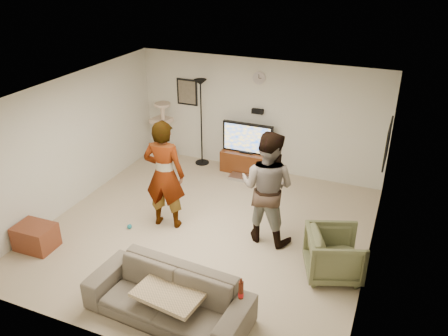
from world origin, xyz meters
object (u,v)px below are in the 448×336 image
at_px(floor_lamp, 201,123).
at_px(sofa, 168,296).
at_px(tv, 248,138).
at_px(cat_tree, 162,131).
at_px(tv_stand, 247,162).
at_px(side_table, 36,237).
at_px(person_right, 267,187).
at_px(armchair, 334,254).
at_px(beer_bottle, 241,290).
at_px(person_left, 164,175).

distance_m(floor_lamp, sofa, 4.95).
distance_m(tv, cat_tree, 2.10).
height_order(tv_stand, sofa, sofa).
bearing_deg(side_table, tv, 60.99).
height_order(tv, floor_lamp, floor_lamp).
bearing_deg(floor_lamp, person_right, -45.40).
xyz_separation_m(cat_tree, side_table, (-0.16, -3.99, -0.49)).
xyz_separation_m(tv, sofa, (0.55, -4.60, -0.48)).
bearing_deg(floor_lamp, cat_tree, -174.44).
relative_size(tv, armchair, 1.37).
bearing_deg(person_right, sofa, 81.09).
bearing_deg(sofa, side_table, 172.86).
bearing_deg(tv_stand, cat_tree, -177.96).
height_order(cat_tree, beer_bottle, cat_tree).
relative_size(cat_tree, person_left, 0.70).
xyz_separation_m(person_right, beer_bottle, (0.41, -2.29, -0.20)).
xyz_separation_m(person_left, side_table, (-1.66, -1.48, -0.78)).
distance_m(cat_tree, person_left, 2.94).
relative_size(sofa, armchair, 2.73).
relative_size(floor_lamp, person_right, 1.01).
xyz_separation_m(sofa, side_table, (-2.80, 0.53, -0.12)).
distance_m(floor_lamp, armchair, 4.62).
relative_size(tv, side_table, 1.78).
xyz_separation_m(beer_bottle, armchair, (0.85, 1.74, -0.41)).
distance_m(person_right, sofa, 2.46).
bearing_deg(person_left, person_right, -179.26).
relative_size(tv_stand, beer_bottle, 4.55).
xyz_separation_m(armchair, side_table, (-4.69, -1.21, -0.16)).
relative_size(tv, beer_bottle, 4.53).
distance_m(tv_stand, armchair, 3.76).
bearing_deg(beer_bottle, person_right, 100.10).
xyz_separation_m(person_right, sofa, (-0.63, -2.29, -0.65)).
bearing_deg(beer_bottle, cat_tree, 129.13).
bearing_deg(cat_tree, person_left, -59.20).
height_order(tv_stand, side_table, tv_stand).
relative_size(tv_stand, side_table, 1.79).
bearing_deg(person_left, tv, -111.07).
bearing_deg(tv_stand, tv, 0.00).
distance_m(cat_tree, beer_bottle, 5.83).
height_order(person_left, side_table, person_left).
relative_size(tv, sofa, 0.50).
bearing_deg(person_left, side_table, 33.82).
distance_m(person_right, side_table, 3.93).
distance_m(floor_lamp, beer_bottle, 5.35).
distance_m(tv_stand, beer_bottle, 4.89).
distance_m(tv, armchair, 3.78).
distance_m(sofa, side_table, 2.85).
bearing_deg(cat_tree, armchair, -31.58).
bearing_deg(tv, person_right, -62.99).
bearing_deg(cat_tree, tv_stand, 2.04).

